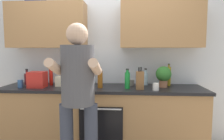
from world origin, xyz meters
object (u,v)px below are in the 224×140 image
(bottle_water, at_px, (145,78))
(cup_tea, at_px, (20,84))
(grocery_bag_crisps, at_px, (37,79))
(cup_coffee, at_px, (156,87))
(bottle_soda, at_px, (127,80))
(potted_herb, at_px, (164,75))
(bottle_soy, at_px, (92,77))
(knife_block, at_px, (140,80))
(grocery_bag_rice, at_px, (65,81))
(person_standing, at_px, (78,91))
(bottle_oil, at_px, (169,76))
(cup_stoneware, at_px, (132,83))
(bottle_wine, at_px, (27,78))
(bottle_juice, at_px, (83,81))
(bottle_syrup, at_px, (100,79))
(bottle_hotsauce, at_px, (51,75))

(bottle_water, height_order, cup_tea, bottle_water)
(grocery_bag_crisps, bearing_deg, cup_coffee, -3.57)
(bottle_soda, distance_m, potted_herb, 0.52)
(bottle_soy, distance_m, knife_block, 0.73)
(bottle_soy, relative_size, cup_coffee, 3.29)
(grocery_bag_rice, bearing_deg, person_standing, -64.48)
(bottle_oil, bearing_deg, bottle_water, 175.49)
(bottle_soda, bearing_deg, grocery_bag_rice, 171.59)
(bottle_soda, distance_m, grocery_bag_rice, 0.91)
(person_standing, distance_m, cup_stoneware, 1.08)
(knife_block, distance_m, potted_herb, 0.38)
(cup_coffee, height_order, grocery_bag_rice, grocery_bag_rice)
(bottle_wine, xyz_separation_m, grocery_bag_crisps, (0.26, -0.22, 0.02))
(bottle_soy, relative_size, bottle_juice, 1.38)
(bottle_juice, bearing_deg, bottle_oil, 8.79)
(potted_herb, xyz_separation_m, grocery_bag_crisps, (-1.75, -0.13, -0.06))
(bottle_syrup, bearing_deg, person_standing, -101.18)
(cup_coffee, distance_m, knife_block, 0.22)
(cup_coffee, distance_m, cup_tea, 1.83)
(cup_coffee, relative_size, grocery_bag_rice, 0.38)
(bottle_soy, relative_size, potted_herb, 1.05)
(person_standing, distance_m, grocery_bag_rice, 0.90)
(bottle_soy, height_order, bottle_water, bottle_soy)
(cup_tea, bearing_deg, bottle_hotsauce, 33.71)
(bottle_oil, bearing_deg, bottle_wine, -178.83)
(bottle_wine, xyz_separation_m, bottle_syrup, (1.14, -0.21, 0.03))
(cup_coffee, relative_size, grocery_bag_crisps, 0.41)
(bottle_wine, height_order, bottle_soda, bottle_soda)
(bottle_soda, xyz_separation_m, bottle_hotsauce, (-1.12, 0.18, 0.03))
(grocery_bag_rice, bearing_deg, bottle_juice, -10.78)
(cup_tea, distance_m, knife_block, 1.63)
(bottle_water, distance_m, bottle_soda, 0.40)
(bottle_wine, relative_size, bottle_hotsauce, 0.70)
(bottle_syrup, distance_m, cup_tea, 1.10)
(bottle_syrup, xyz_separation_m, cup_tea, (-1.09, -0.07, -0.07))
(cup_stoneware, height_order, grocery_bag_crisps, grocery_bag_crisps)
(bottle_soy, relative_size, bottle_water, 1.26)
(bottle_hotsauce, height_order, grocery_bag_rice, bottle_hotsauce)
(bottle_juice, height_order, cup_stoneware, bottle_juice)
(person_standing, height_order, cup_tea, person_standing)
(bottle_syrup, distance_m, bottle_hotsauce, 0.77)
(bottle_wine, distance_m, bottle_juice, 0.89)
(cup_stoneware, xyz_separation_m, cup_tea, (-1.53, -0.28, 0.01))
(bottle_soy, relative_size, cup_stoneware, 3.74)
(grocery_bag_rice, bearing_deg, cup_stoneware, 6.01)
(bottle_juice, xyz_separation_m, potted_herb, (1.13, 0.05, 0.08))
(cup_stoneware, bearing_deg, bottle_water, 17.24)
(bottle_hotsauce, bearing_deg, knife_block, -9.19)
(bottle_water, distance_m, bottle_hotsauce, 1.40)
(bottle_juice, height_order, grocery_bag_crisps, bottle_juice)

